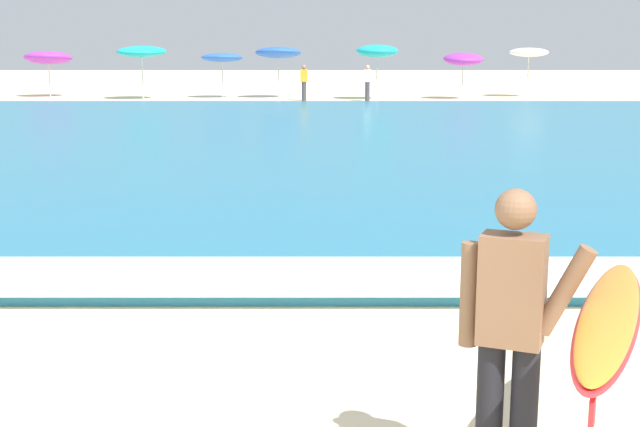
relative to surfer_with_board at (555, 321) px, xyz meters
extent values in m
cube|color=teal|center=(-1.63, 17.54, -0.96)|extent=(120.00, 28.00, 0.14)
cube|color=white|center=(-1.63, 4.14, -0.89)|extent=(120.00, 1.52, 0.01)
cylinder|color=black|center=(-0.32, 0.13, -0.59)|extent=(0.15, 0.15, 0.88)
cylinder|color=black|center=(-0.14, 0.06, -0.59)|extent=(0.15, 0.15, 0.88)
cube|color=brown|center=(-0.23, 0.09, 0.15)|extent=(0.40, 0.33, 0.60)
sphere|color=brown|center=(-0.23, 0.09, 0.59)|extent=(0.22, 0.22, 0.22)
cylinder|color=brown|center=(-0.44, 0.18, 0.10)|extent=(0.10, 0.10, 0.58)
cylinder|color=brown|center=(0.03, 0.01, 0.17)|extent=(0.33, 0.21, 0.51)
ellipsoid|color=orange|center=(0.24, -0.09, 0.10)|extent=(1.25, 2.59, 0.27)
ellipsoid|color=red|center=(0.24, -0.09, 0.08)|extent=(1.31, 2.69, 0.23)
cube|color=red|center=(-0.16, -1.09, -0.02)|extent=(0.07, 0.14, 0.14)
cylinder|color=beige|center=(-14.13, 36.71, -0.16)|extent=(0.05, 0.05, 1.75)
ellipsoid|color=purple|center=(-14.13, 36.71, 0.81)|extent=(2.22, 2.27, 0.80)
cylinder|color=beige|center=(-9.31, 34.84, 0.00)|extent=(0.05, 0.05, 2.07)
ellipsoid|color=#19ADB2|center=(-9.31, 34.84, 1.11)|extent=(2.24, 2.26, 0.60)
cylinder|color=beige|center=(-5.81, 35.91, -0.14)|extent=(0.05, 0.05, 1.79)
ellipsoid|color=blue|center=(-5.81, 35.91, 0.82)|extent=(1.93, 1.95, 0.51)
cylinder|color=beige|center=(-3.19, 35.89, -0.03)|extent=(0.05, 0.05, 2.01)
ellipsoid|color=blue|center=(-3.19, 35.89, 1.05)|extent=(2.13, 2.17, 0.69)
cylinder|color=beige|center=(1.31, 34.62, 0.01)|extent=(0.05, 0.05, 2.08)
ellipsoid|color=#19ADB2|center=(1.31, 34.62, 1.14)|extent=(1.89, 1.90, 0.60)
cylinder|color=beige|center=(5.25, 35.02, -0.17)|extent=(0.05, 0.05, 1.72)
ellipsoid|color=purple|center=(5.25, 35.02, 0.77)|extent=(1.81, 1.84, 0.68)
cylinder|color=beige|center=(8.61, 36.64, -0.02)|extent=(0.05, 0.05, 2.03)
ellipsoid|color=white|center=(8.61, 36.64, 1.06)|extent=(1.84, 1.85, 0.45)
cylinder|color=#383842|center=(-1.96, 33.77, -0.61)|extent=(0.20, 0.20, 0.84)
cube|color=orange|center=(-1.96, 33.77, 0.08)|extent=(0.32, 0.20, 0.54)
sphere|color=#9E7051|center=(-1.96, 33.77, 0.45)|extent=(0.20, 0.20, 0.20)
cylinder|color=#383842|center=(0.82, 33.47, -0.61)|extent=(0.20, 0.20, 0.84)
cube|color=white|center=(0.82, 33.47, 0.08)|extent=(0.32, 0.20, 0.54)
sphere|color=tan|center=(0.82, 33.47, 0.45)|extent=(0.20, 0.20, 0.20)
camera|label=1|loc=(-1.26, -4.30, 1.44)|focal=47.92mm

